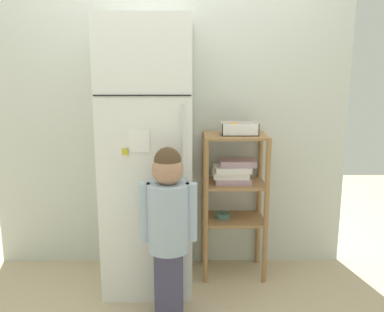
% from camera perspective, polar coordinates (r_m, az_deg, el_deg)
% --- Properties ---
extents(ground_plane, '(6.00, 6.00, 0.00)m').
position_cam_1_polar(ground_plane, '(3.20, -3.12, -16.46)').
color(ground_plane, tan).
extents(kitchen_wall_back, '(2.67, 0.03, 2.33)m').
position_cam_1_polar(kitchen_wall_back, '(3.18, -3.08, 5.54)').
color(kitchen_wall_back, silver).
rests_on(kitchen_wall_back, ground).
extents(refrigerator, '(0.59, 0.63, 1.83)m').
position_cam_1_polar(refrigerator, '(2.91, -5.88, -0.13)').
color(refrigerator, white).
rests_on(refrigerator, ground).
extents(child_standing, '(0.34, 0.25, 1.07)m').
position_cam_1_polar(child_standing, '(2.55, -3.21, -8.14)').
color(child_standing, '#484463').
rests_on(child_standing, ground).
extents(pantry_shelf_unit, '(0.46, 0.35, 1.05)m').
position_cam_1_polar(pantry_shelf_unit, '(3.09, 5.59, -3.77)').
color(pantry_shelf_unit, '#9E7247').
rests_on(pantry_shelf_unit, ground).
extents(fruit_bin, '(0.26, 0.16, 0.09)m').
position_cam_1_polar(fruit_bin, '(3.00, 6.24, 3.55)').
color(fruit_bin, white).
rests_on(fruit_bin, pantry_shelf_unit).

